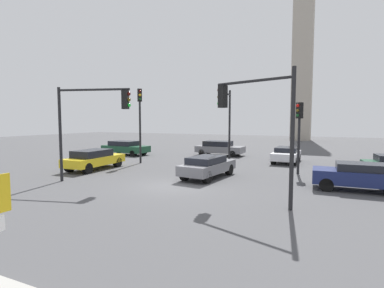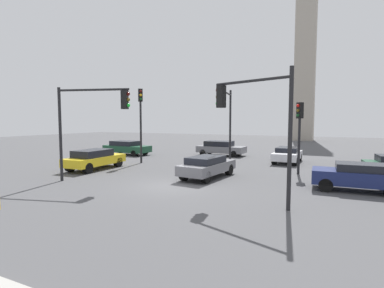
% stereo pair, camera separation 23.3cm
% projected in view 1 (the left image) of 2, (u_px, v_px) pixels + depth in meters
% --- Properties ---
extents(ground_plane, '(107.04, 107.04, 0.00)m').
position_uv_depth(ground_plane, '(174.00, 186.00, 15.50)').
color(ground_plane, '#4C4C4F').
extents(traffic_light_0, '(0.46, 0.47, 5.88)m').
position_uv_depth(traffic_light_0, '(140.00, 112.00, 23.39)').
color(traffic_light_0, black).
rests_on(traffic_light_0, ground_plane).
extents(traffic_light_1, '(0.44, 0.49, 4.53)m').
position_uv_depth(traffic_light_1, '(299.00, 124.00, 18.67)').
color(traffic_light_1, black).
rests_on(traffic_light_1, ground_plane).
extents(traffic_light_2, '(3.54, 1.48, 5.41)m').
position_uv_depth(traffic_light_2, '(255.00, 111.00, 12.22)').
color(traffic_light_2, black).
rests_on(traffic_light_2, ground_plane).
extents(traffic_light_3, '(4.07, 1.30, 5.23)m').
position_uv_depth(traffic_light_3, '(92.00, 113.00, 16.08)').
color(traffic_light_3, black).
rests_on(traffic_light_3, ground_plane).
extents(traffic_light_4, '(1.01, 4.45, 5.76)m').
position_uv_depth(traffic_light_4, '(226.00, 111.00, 21.46)').
color(traffic_light_4, black).
rests_on(traffic_light_4, ground_plane).
extents(car_0, '(4.58, 2.05, 1.40)m').
position_uv_depth(car_0, '(219.00, 148.00, 28.83)').
color(car_0, slate).
rests_on(car_0, ground_plane).
extents(car_1, '(1.93, 4.21, 1.24)m').
position_uv_depth(car_1, '(286.00, 154.00, 24.01)').
color(car_1, silver).
rests_on(car_1, ground_plane).
extents(car_2, '(2.21, 4.48, 1.29)m').
position_uv_depth(car_2, '(208.00, 166.00, 17.63)').
color(car_2, slate).
rests_on(car_2, ground_plane).
extents(car_3, '(4.03, 1.84, 1.36)m').
position_uv_depth(car_3, '(358.00, 176.00, 14.35)').
color(car_3, navy).
rests_on(car_3, ground_plane).
extents(car_5, '(4.79, 2.24, 1.36)m').
position_uv_depth(car_5, '(125.00, 147.00, 29.45)').
color(car_5, '#19472D').
rests_on(car_5, ground_plane).
extents(car_6, '(1.91, 4.51, 1.39)m').
position_uv_depth(car_6, '(94.00, 159.00, 20.57)').
color(car_6, yellow).
rests_on(car_6, ground_plane).
extents(skyline_tower, '(3.19, 3.19, 27.57)m').
position_uv_depth(skyline_tower, '(303.00, 58.00, 49.70)').
color(skyline_tower, '#A89E8E').
rests_on(skyline_tower, ground_plane).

